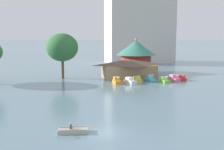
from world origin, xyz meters
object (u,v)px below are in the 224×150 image
at_px(pedal_boat_lime, 164,80).
at_px(green_roof_pavilion, 136,55).
at_px(shoreline_tree_mid, 62,47).
at_px(background_building_block, 139,25).
at_px(rowboat_with_rower, 73,131).
at_px(pedal_boat_yellow, 138,80).
at_px(pedal_boat_red, 181,78).
at_px(pedal_boat_cyan, 150,79).
at_px(boathouse, 129,68).
at_px(pedal_boat_white, 130,81).
at_px(pedal_boat_pink, 174,78).
at_px(pedal_boat_orange, 117,81).

relative_size(pedal_boat_lime, green_roof_pavilion, 0.25).
xyz_separation_m(pedal_boat_lime, shoreline_tree_mid, (-21.19, 10.37, 6.87)).
bearing_deg(pedal_boat_lime, background_building_block, 157.35).
relative_size(rowboat_with_rower, green_roof_pavilion, 0.30).
distance_m(pedal_boat_yellow, pedal_boat_red, 10.48).
xyz_separation_m(pedal_boat_cyan, boathouse, (-3.17, 6.15, 1.81)).
height_order(pedal_boat_red, background_building_block, background_building_block).
xyz_separation_m(rowboat_with_rower, green_roof_pavilion, (20.92, 42.65, 4.78)).
bearing_deg(pedal_boat_lime, rowboat_with_rower, -50.31).
relative_size(pedal_boat_red, green_roof_pavilion, 0.25).
bearing_deg(green_roof_pavilion, pedal_boat_lime, -86.02).
distance_m(boathouse, green_roof_pavilion, 9.62).
xyz_separation_m(pedal_boat_red, shoreline_tree_mid, (-26.20, 8.81, 6.87)).
relative_size(pedal_boat_white, pedal_boat_yellow, 1.39).
height_order(pedal_boat_white, pedal_boat_yellow, pedal_boat_white).
height_order(pedal_boat_yellow, shoreline_tree_mid, shoreline_tree_mid).
distance_m(pedal_boat_cyan, pedal_boat_pink, 5.33).
bearing_deg(pedal_boat_cyan, pedal_boat_yellow, -94.29).
xyz_separation_m(pedal_boat_orange, pedal_boat_white, (2.76, -0.47, -0.04)).
bearing_deg(pedal_boat_orange, shoreline_tree_mid, -133.71).
relative_size(pedal_boat_pink, shoreline_tree_mid, 0.29).
bearing_deg(pedal_boat_pink, boathouse, -141.72).
distance_m(pedal_boat_orange, pedal_boat_white, 2.80).
distance_m(rowboat_with_rower, pedal_boat_white, 30.13).
xyz_separation_m(pedal_boat_orange, pedal_boat_yellow, (5.02, 1.23, -0.08)).
relative_size(rowboat_with_rower, pedal_boat_yellow, 1.36).
bearing_deg(pedal_boat_red, rowboat_with_rower, -32.09).
height_order(pedal_boat_orange, green_roof_pavilion, green_roof_pavilion).
distance_m(pedal_boat_pink, shoreline_tree_mid, 26.65).
xyz_separation_m(pedal_boat_cyan, background_building_block, (11.95, 42.67, 13.63)).
relative_size(pedal_boat_pink, background_building_block, 0.11).
relative_size(pedal_boat_yellow, pedal_boat_pink, 0.76).
xyz_separation_m(pedal_boat_yellow, shoreline_tree_mid, (-15.71, 8.71, 6.85)).
relative_size(pedal_boat_orange, shoreline_tree_mid, 0.27).
height_order(boathouse, shoreline_tree_mid, shoreline_tree_mid).
bearing_deg(pedal_boat_orange, background_building_block, 154.80).
bearing_deg(pedal_boat_lime, pedal_boat_orange, -102.99).
relative_size(rowboat_with_rower, pedal_boat_pink, 1.03).
bearing_deg(pedal_boat_white, pedal_boat_yellow, 108.28).
xyz_separation_m(pedal_boat_yellow, boathouse, (-0.14, 6.35, 1.86)).
bearing_deg(boathouse, pedal_boat_pink, -39.70).
height_order(pedal_boat_cyan, pedal_boat_pink, pedal_boat_cyan).
bearing_deg(shoreline_tree_mid, pedal_boat_white, -37.74).
distance_m(pedal_boat_cyan, green_roof_pavilion, 14.96).
bearing_deg(background_building_block, pedal_boat_cyan, -105.64).
height_order(pedal_boat_orange, pedal_boat_cyan, pedal_boat_cyan).
bearing_deg(pedal_boat_cyan, green_roof_pavilion, 166.54).
relative_size(pedal_boat_red, background_building_block, 0.09).
bearing_deg(shoreline_tree_mid, boathouse, -8.59).
bearing_deg(pedal_boat_cyan, rowboat_with_rower, -42.69).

